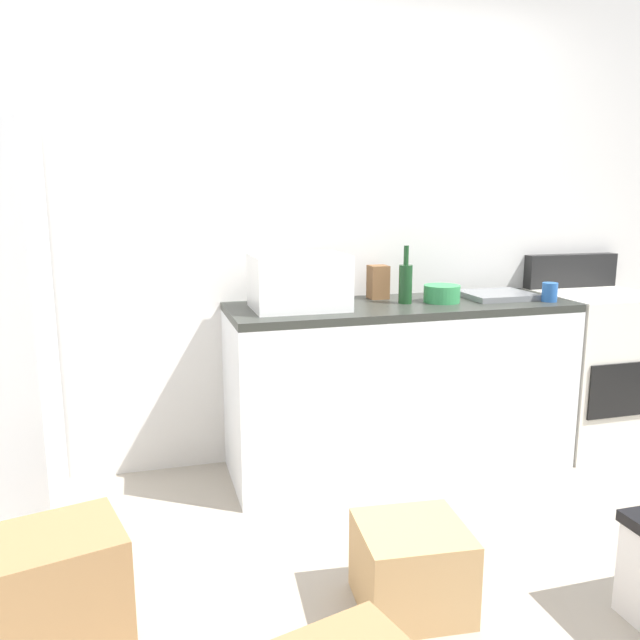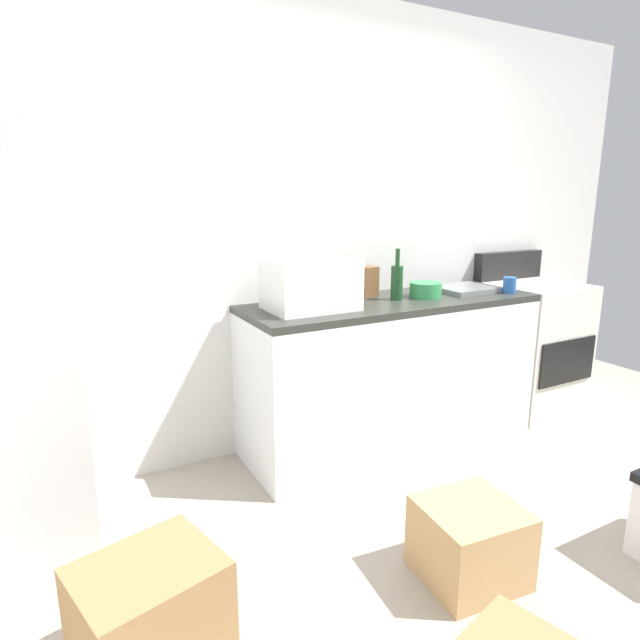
% 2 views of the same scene
% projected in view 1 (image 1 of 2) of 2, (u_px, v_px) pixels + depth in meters
% --- Properties ---
extents(ground_plane, '(6.00, 6.00, 0.00)m').
position_uv_depth(ground_plane, '(450.00, 610.00, 2.28)').
color(ground_plane, '#9E9384').
extents(wall_back, '(5.00, 0.10, 2.60)m').
position_uv_depth(wall_back, '(327.00, 223.00, 3.48)').
color(wall_back, silver).
rests_on(wall_back, ground_plane).
extents(kitchen_counter, '(1.80, 0.60, 0.90)m').
position_uv_depth(kitchen_counter, '(399.00, 386.00, 3.40)').
color(kitchen_counter, silver).
rests_on(kitchen_counter, ground_plane).
extents(stove_oven, '(0.60, 0.61, 1.10)m').
position_uv_depth(stove_oven, '(592.00, 366.00, 3.73)').
color(stove_oven, silver).
rests_on(stove_oven, ground_plane).
extents(microwave, '(0.46, 0.34, 0.27)m').
position_uv_depth(microwave, '(299.00, 282.00, 3.13)').
color(microwave, white).
rests_on(microwave, kitchen_counter).
extents(sink_basin, '(0.36, 0.32, 0.03)m').
position_uv_depth(sink_basin, '(497.00, 295.00, 3.48)').
color(sink_basin, slate).
rests_on(sink_basin, kitchen_counter).
extents(wine_bottle, '(0.07, 0.07, 0.30)m').
position_uv_depth(wine_bottle, '(405.00, 282.00, 3.29)').
color(wine_bottle, '#193F1E').
rests_on(wine_bottle, kitchen_counter).
extents(coffee_mug, '(0.08, 0.08, 0.10)m').
position_uv_depth(coffee_mug, '(550.00, 292.00, 3.36)').
color(coffee_mug, '#2659A5').
rests_on(coffee_mug, kitchen_counter).
extents(knife_block, '(0.10, 0.10, 0.18)m').
position_uv_depth(knife_block, '(378.00, 282.00, 3.45)').
color(knife_block, brown).
rests_on(knife_block, kitchen_counter).
extents(mixing_bowl, '(0.19, 0.19, 0.09)m').
position_uv_depth(mixing_bowl, '(442.00, 294.00, 3.34)').
color(mixing_bowl, '#338C4C').
rests_on(mixing_bowl, kitchen_counter).
extents(cardboard_box_medium, '(0.41, 0.39, 0.31)m').
position_uv_depth(cardboard_box_medium, '(411.00, 567.00, 2.27)').
color(cardboard_box_medium, tan).
rests_on(cardboard_box_medium, ground_plane).
extents(cardboard_box_small, '(0.50, 0.45, 0.38)m').
position_uv_depth(cardboard_box_small, '(56.00, 587.00, 2.09)').
color(cardboard_box_small, olive).
rests_on(cardboard_box_small, ground_plane).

